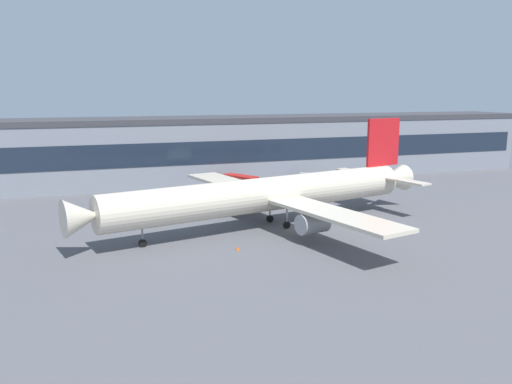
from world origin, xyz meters
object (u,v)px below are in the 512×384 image
airliner (269,194)px  fuel_truck (241,182)px  traffic_cone_0 (238,248)px  crew_van (310,178)px  belt_loader (374,176)px

airliner → fuel_truck: bearing=80.5°
fuel_truck → traffic_cone_0: 43.86m
airliner → crew_van: airliner is taller
belt_loader → airliner: bearing=-140.6°
fuel_truck → belt_loader: 34.45m
airliner → belt_loader: size_ratio=9.19×
crew_van → belt_loader: size_ratio=0.81×
belt_loader → traffic_cone_0: size_ratio=10.96×
belt_loader → traffic_cone_0: bearing=-138.2°
fuel_truck → belt_loader: bearing=2.6°
airliner → fuel_truck: (5.20, 31.02, -3.42)m
belt_loader → traffic_cone_0: belt_loader is taller
fuel_truck → crew_van: fuel_truck is taller
belt_loader → traffic_cone_0: (-48.23, -43.15, -0.85)m
crew_van → belt_loader: bearing=-2.3°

